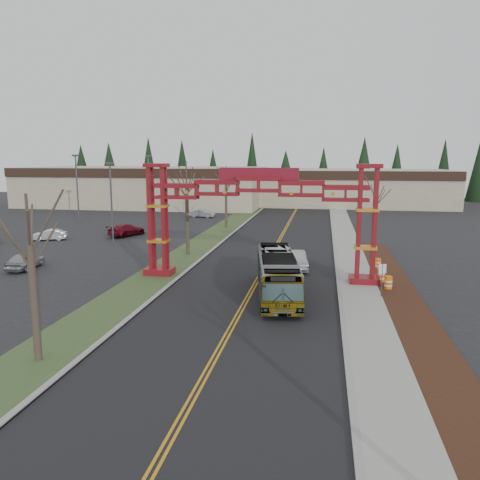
% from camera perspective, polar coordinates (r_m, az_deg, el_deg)
% --- Properties ---
extents(ground, '(200.00, 200.00, 0.00)m').
position_cam_1_polar(ground, '(19.92, -5.35, -17.95)').
color(ground, black).
rests_on(ground, ground).
extents(road, '(12.00, 110.00, 0.02)m').
position_cam_1_polar(road, '(43.22, 3.48, -2.47)').
color(road, black).
rests_on(road, ground).
extents(lane_line_left, '(0.12, 100.00, 0.01)m').
position_cam_1_polar(lane_line_left, '(43.23, 3.32, -2.45)').
color(lane_line_left, '#C08316').
rests_on(lane_line_left, road).
extents(lane_line_right, '(0.12, 100.00, 0.01)m').
position_cam_1_polar(lane_line_right, '(43.21, 3.64, -2.46)').
color(lane_line_right, '#C08316').
rests_on(lane_line_right, road).
extents(curb_right, '(0.30, 110.00, 0.15)m').
position_cam_1_polar(curb_right, '(42.96, 11.66, -2.65)').
color(curb_right, gray).
rests_on(curb_right, ground).
extents(sidewalk_right, '(2.60, 110.00, 0.14)m').
position_cam_1_polar(sidewalk_right, '(43.03, 13.59, -2.71)').
color(sidewalk_right, gray).
rests_on(sidewalk_right, ground).
extents(landscape_strip, '(2.60, 50.00, 0.12)m').
position_cam_1_polar(landscape_strip, '(28.99, 20.53, -9.30)').
color(landscape_strip, black).
rests_on(landscape_strip, ground).
extents(grass_median, '(4.00, 110.00, 0.08)m').
position_cam_1_polar(grass_median, '(44.82, -6.74, -2.04)').
color(grass_median, '#304522').
rests_on(grass_median, ground).
extents(curb_left, '(0.30, 110.00, 0.15)m').
position_cam_1_polar(curb_left, '(44.32, -4.45, -2.09)').
color(curb_left, gray).
rests_on(curb_left, ground).
extents(gateway_arch, '(18.20, 1.60, 8.90)m').
position_cam_1_polar(gateway_arch, '(35.42, 2.26, 4.57)').
color(gateway_arch, maroon).
rests_on(gateway_arch, ground).
extents(retail_building_west, '(46.00, 22.30, 7.50)m').
position_cam_1_polar(retail_building_west, '(95.63, -11.33, 6.46)').
color(retail_building_west, tan).
rests_on(retail_building_west, ground).
extents(retail_building_east, '(38.00, 20.30, 7.00)m').
position_cam_1_polar(retail_building_east, '(97.20, 13.23, 6.29)').
color(retail_building_east, tan).
rests_on(retail_building_east, ground).
extents(conifer_treeline, '(116.10, 5.60, 13.00)m').
position_cam_1_polar(conifer_treeline, '(109.07, 7.79, 8.40)').
color(conifer_treeline, black).
rests_on(conifer_treeline, ground).
extents(transit_bus, '(4.13, 10.89, 2.96)m').
position_cam_1_polar(transit_bus, '(32.04, 4.58, -4.21)').
color(transit_bus, '#979B9E').
rests_on(transit_bus, ground).
extents(silver_sedan, '(2.41, 4.83, 1.52)m').
position_cam_1_polar(silver_sedan, '(39.92, 6.80, -2.47)').
color(silver_sedan, '#A5A8AD').
rests_on(silver_sedan, ground).
extents(parked_car_near_a, '(2.06, 4.35, 1.44)m').
position_cam_1_polar(parked_car_near_a, '(43.67, -24.71, -2.30)').
color(parked_car_near_a, '#9BA0A3').
rests_on(parked_car_near_a, ground).
extents(parked_car_near_b, '(4.00, 2.55, 1.24)m').
position_cam_1_polar(parked_car_near_b, '(57.84, -22.24, 0.59)').
color(parked_car_near_b, white).
rests_on(parked_car_near_b, ground).
extents(parked_car_mid_a, '(3.70, 5.40, 1.45)m').
position_cam_1_polar(parked_car_mid_a, '(58.22, -13.66, 1.21)').
color(parked_car_mid_a, maroon).
rests_on(parked_car_mid_a, ground).
extents(parked_car_far_a, '(4.10, 1.74, 1.32)m').
position_cam_1_polar(parked_car_far_a, '(74.54, -4.63, 3.28)').
color(parked_car_far_a, '#B1B3B9').
rests_on(parked_car_far_a, ground).
extents(bare_tree_median_near, '(3.49, 3.49, 7.79)m').
position_cam_1_polar(bare_tree_median_near, '(22.82, -24.25, -0.65)').
color(bare_tree_median_near, '#382D26').
rests_on(bare_tree_median_near, ground).
extents(bare_tree_median_mid, '(3.51, 3.51, 8.95)m').
position_cam_1_polar(bare_tree_median_mid, '(44.90, -6.53, 6.43)').
color(bare_tree_median_mid, '#382D26').
rests_on(bare_tree_median_mid, ground).
extents(bare_tree_median_far, '(3.50, 3.50, 8.25)m').
position_cam_1_polar(bare_tree_median_far, '(62.69, -1.71, 6.86)').
color(bare_tree_median_far, '#382D26').
rests_on(bare_tree_median_far, ground).
extents(bare_tree_right_far, '(3.04, 3.04, 7.25)m').
position_cam_1_polar(bare_tree_right_far, '(47.95, 16.33, 4.67)').
color(bare_tree_right_far, '#382D26').
rests_on(bare_tree_right_far, ground).
extents(light_pole_near, '(0.77, 0.39, 8.89)m').
position_cam_1_polar(light_pole_near, '(51.25, -15.42, 4.95)').
color(light_pole_near, '#3F3F44').
rests_on(light_pole_near, ground).
extents(light_pole_mid, '(0.85, 0.42, 9.78)m').
position_cam_1_polar(light_pole_mid, '(70.46, -19.25, 6.45)').
color(light_pole_mid, '#3F3F44').
rests_on(light_pole_mid, ground).
extents(light_pole_far, '(0.85, 0.43, 9.82)m').
position_cam_1_polar(light_pole_far, '(81.75, -11.06, 7.25)').
color(light_pole_far, '#3F3F44').
rests_on(light_pole_far, ground).
extents(street_sign, '(0.52, 0.23, 2.36)m').
position_cam_1_polar(street_sign, '(32.62, 16.94, -3.97)').
color(street_sign, '#3F3F44').
rests_on(street_sign, ground).
extents(barrel_south, '(0.56, 0.56, 1.03)m').
position_cam_1_polar(barrel_south, '(35.06, 17.63, -5.04)').
color(barrel_south, orange).
rests_on(barrel_south, ground).
extents(barrel_mid, '(0.59, 0.59, 1.09)m').
position_cam_1_polar(barrel_mid, '(36.89, 16.76, -4.21)').
color(barrel_mid, orange).
rests_on(barrel_mid, ground).
extents(barrel_north, '(0.50, 0.50, 0.93)m').
position_cam_1_polar(barrel_north, '(41.31, 16.46, -2.81)').
color(barrel_north, orange).
rests_on(barrel_north, ground).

